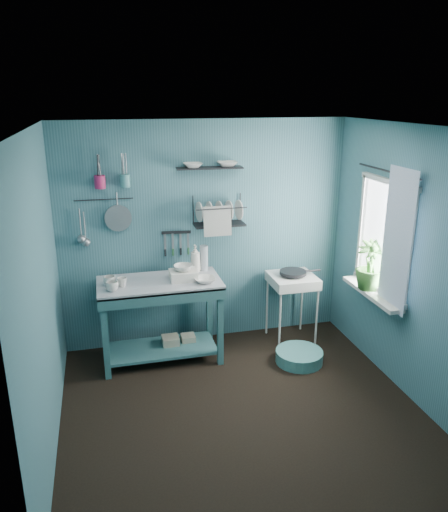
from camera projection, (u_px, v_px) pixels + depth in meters
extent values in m
plane|color=black|center=(241.00, 409.00, 4.56)|extent=(3.20, 3.20, 0.00)
plane|color=silver|center=(245.00, 128.00, 3.79)|extent=(3.20, 3.20, 0.00)
plane|color=#335E69|center=(205.00, 235.00, 5.56)|extent=(3.20, 0.00, 3.20)
plane|color=#335E69|center=(317.00, 374.00, 2.79)|extent=(3.20, 0.00, 3.20)
plane|color=#335E69|center=(42.00, 299.00, 3.80)|extent=(0.00, 3.00, 3.00)
plane|color=#335E69|center=(411.00, 266.00, 4.54)|extent=(0.00, 3.00, 3.00)
cube|color=#2E5E62|center=(161.00, 321.00, 5.30)|extent=(1.29, 0.67, 0.90)
imported|color=silver|center=(112.00, 286.00, 4.89)|extent=(0.12, 0.12, 0.10)
imported|color=silver|center=(122.00, 282.00, 5.00)|extent=(0.14, 0.14, 0.09)
imported|color=silver|center=(110.00, 281.00, 5.03)|extent=(0.17, 0.17, 0.10)
cube|color=silver|center=(183.00, 275.00, 5.18)|extent=(0.28, 0.22, 0.10)
imported|color=silver|center=(183.00, 268.00, 5.16)|extent=(0.19, 0.19, 0.06)
imported|color=silver|center=(195.00, 258.00, 5.40)|extent=(0.11, 0.12, 0.30)
cylinder|color=#A0A9B2|center=(204.00, 258.00, 5.44)|extent=(0.09, 0.09, 0.28)
imported|color=silver|center=(205.00, 280.00, 5.12)|extent=(0.22, 0.22, 0.05)
cube|color=silver|center=(291.00, 308.00, 5.73)|extent=(0.51, 0.51, 0.80)
cylinder|color=black|center=(293.00, 272.00, 5.60)|extent=(0.30, 0.30, 0.03)
cube|color=black|center=(176.00, 232.00, 5.43)|extent=(0.32, 0.06, 0.03)
cube|color=black|center=(219.00, 211.00, 5.38)|extent=(0.56, 0.27, 0.32)
cube|color=black|center=(209.00, 168.00, 5.24)|extent=(0.71, 0.23, 0.01)
imported|color=silver|center=(193.00, 168.00, 5.19)|extent=(0.21, 0.21, 0.05)
imported|color=silver|center=(227.00, 158.00, 5.25)|extent=(0.24, 0.24, 0.05)
cylinder|color=#A91F54|center=(100.00, 182.00, 5.03)|extent=(0.11, 0.11, 0.13)
cylinder|color=#3A757A|center=(125.00, 181.00, 5.08)|extent=(0.11, 0.11, 0.13)
cylinder|color=gray|center=(118.00, 218.00, 5.21)|extent=(0.28, 0.03, 0.28)
cylinder|color=gray|center=(80.00, 223.00, 5.14)|extent=(0.01, 0.01, 0.30)
cylinder|color=gray|center=(85.00, 226.00, 5.16)|extent=(0.01, 0.01, 0.30)
cylinder|color=black|center=(104.00, 199.00, 5.14)|extent=(0.60, 0.01, 0.01)
plane|color=white|center=(385.00, 237.00, 4.91)|extent=(0.00, 1.10, 1.10)
cube|color=silver|center=(372.00, 293.00, 5.07)|extent=(0.16, 0.95, 0.04)
plane|color=white|center=(397.00, 241.00, 4.60)|extent=(0.00, 1.35, 1.35)
cylinder|color=black|center=(388.00, 171.00, 4.70)|extent=(0.02, 1.05, 0.02)
imported|color=#336428|center=(370.00, 265.00, 5.06)|extent=(0.38, 0.38, 0.51)
cube|color=gray|center=(171.00, 346.00, 5.47)|extent=(0.18, 0.18, 0.22)
cube|color=gray|center=(188.00, 343.00, 5.55)|extent=(0.15, 0.15, 0.20)
cylinder|color=teal|center=(299.00, 356.00, 5.34)|extent=(0.51, 0.51, 0.13)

